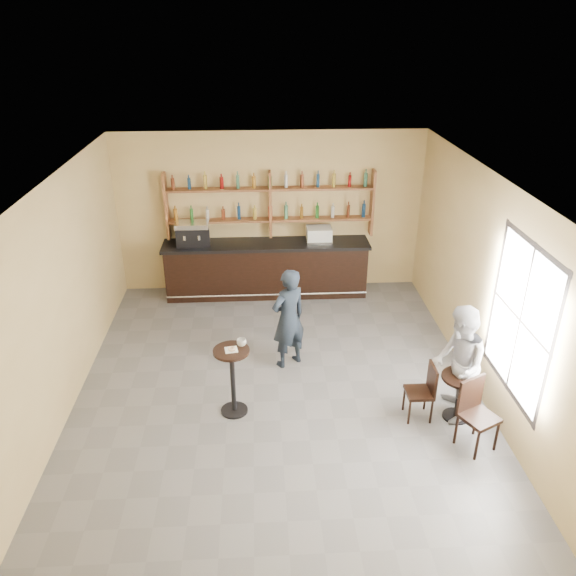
{
  "coord_description": "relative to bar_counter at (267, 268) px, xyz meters",
  "views": [
    {
      "loc": [
        -0.25,
        -7.13,
        5.13
      ],
      "look_at": [
        0.2,
        0.8,
        1.25
      ],
      "focal_mm": 35.0,
      "sensor_mm": 36.0,
      "label": 1
    }
  ],
  "objects": [
    {
      "name": "napkin",
      "position": [
        -0.55,
        -3.78,
        0.49
      ],
      "size": [
        0.19,
        0.19,
        0.0
      ],
      "primitive_type": "cube",
      "rotation": [
        0.0,
        0.0,
        0.16
      ],
      "color": "white",
      "rests_on": "pedestal_table"
    },
    {
      "name": "window_pane",
      "position": [
        3.09,
        -4.35,
        1.15
      ],
      "size": [
        0.0,
        2.0,
        2.0
      ],
      "primitive_type": "plane",
      "rotation": [
        1.57,
        0.0,
        -1.57
      ],
      "color": "white",
      "rests_on": "wall_right"
    },
    {
      "name": "pastry_case",
      "position": [
        1.04,
        0.0,
        0.7
      ],
      "size": [
        0.54,
        0.45,
        0.3
      ],
      "primitive_type": null,
      "rotation": [
        0.0,
        0.0,
        -0.1
      ],
      "color": "silver",
      "rests_on": "bar_counter"
    },
    {
      "name": "ceiling",
      "position": [
        0.1,
        -3.15,
        2.65
      ],
      "size": [
        7.0,
        7.0,
        0.0
      ],
      "primitive_type": "plane",
      "rotation": [
        3.14,
        0.0,
        0.0
      ],
      "color": "white",
      "rests_on": "wall_back"
    },
    {
      "name": "chair_west",
      "position": [
        2.03,
        -4.04,
        -0.13
      ],
      "size": [
        0.36,
        0.36,
        0.84
      ],
      "primitive_type": null,
      "rotation": [
        0.0,
        0.0,
        -1.57
      ],
      "color": "black",
      "rests_on": "floor"
    },
    {
      "name": "liquor_bottles",
      "position": [
        0.1,
        0.22,
        1.43
      ],
      "size": [
        3.68,
        0.1,
        1.0
      ],
      "primitive_type": null,
      "color": "#8C5919",
      "rests_on": "shelf_unit"
    },
    {
      "name": "donut",
      "position": [
        -0.54,
        -3.79,
        0.51
      ],
      "size": [
        0.14,
        0.14,
        0.04
      ],
      "primitive_type": "torus",
      "rotation": [
        0.0,
        0.0,
        0.33
      ],
      "color": "#BD7D45",
      "rests_on": "napkin"
    },
    {
      "name": "man_main",
      "position": [
        0.29,
        -2.59,
        0.29
      ],
      "size": [
        0.73,
        0.67,
        1.68
      ],
      "primitive_type": "imported",
      "rotation": [
        0.0,
        0.0,
        3.71
      ],
      "color": "black",
      "rests_on": "floor"
    },
    {
      "name": "bar_counter",
      "position": [
        0.0,
        0.0,
        0.0
      ],
      "size": [
        4.05,
        0.79,
        1.1
      ],
      "primitive_type": null,
      "color": "black",
      "rests_on": "floor"
    },
    {
      "name": "wall_left",
      "position": [
        -2.9,
        -3.15,
        1.05
      ],
      "size": [
        0.0,
        7.0,
        7.0
      ],
      "primitive_type": "plane",
      "rotation": [
        1.57,
        0.0,
        1.57
      ],
      "color": "tan",
      "rests_on": "floor"
    },
    {
      "name": "window_frame",
      "position": [
        3.09,
        -4.35,
        1.15
      ],
      "size": [
        0.04,
        1.7,
        2.1
      ],
      "primitive_type": null,
      "color": "black",
      "rests_on": "wall_right"
    },
    {
      "name": "cup_pedestal",
      "position": [
        -0.41,
        -3.68,
        0.54
      ],
      "size": [
        0.14,
        0.14,
        0.1
      ],
      "primitive_type": "imported",
      "rotation": [
        0.0,
        0.0,
        -0.05
      ],
      "color": "white",
      "rests_on": "pedestal_table"
    },
    {
      "name": "floor",
      "position": [
        0.1,
        -3.15,
        -0.55
      ],
      "size": [
        7.0,
        7.0,
        0.0
      ],
      "primitive_type": "plane",
      "color": "slate",
      "rests_on": "ground"
    },
    {
      "name": "chair_south",
      "position": [
        2.63,
        -4.69,
        -0.06
      ],
      "size": [
        0.56,
        0.56,
        0.97
      ],
      "primitive_type": null,
      "rotation": [
        0.0,
        0.0,
        0.47
      ],
      "color": "black",
      "rests_on": "floor"
    },
    {
      "name": "cup_cafe",
      "position": [
        2.63,
        -4.09,
        0.19
      ],
      "size": [
        0.12,
        0.12,
        0.09
      ],
      "primitive_type": "imported",
      "rotation": [
        0.0,
        0.0,
        0.28
      ],
      "color": "white",
      "rests_on": "cafe_table"
    },
    {
      "name": "shelf_unit",
      "position": [
        0.1,
        0.22,
        1.26
      ],
      "size": [
        4.0,
        0.26,
        1.4
      ],
      "primitive_type": null,
      "color": "brown",
      "rests_on": "wall_back"
    },
    {
      "name": "wall_back",
      "position": [
        0.1,
        0.35,
        1.05
      ],
      "size": [
        7.0,
        0.0,
        7.0
      ],
      "primitive_type": "plane",
      "rotation": [
        1.57,
        0.0,
        0.0
      ],
      "color": "tan",
      "rests_on": "floor"
    },
    {
      "name": "patron_second",
      "position": [
        2.52,
        -4.04,
        0.31
      ],
      "size": [
        0.78,
        0.93,
        1.71
      ],
      "primitive_type": "imported",
      "rotation": [
        0.0,
        0.0,
        -1.75
      ],
      "color": "gray",
      "rests_on": "floor"
    },
    {
      "name": "wall_front",
      "position": [
        0.1,
        -6.65,
        1.05
      ],
      "size": [
        7.0,
        0.0,
        7.0
      ],
      "primitive_type": "plane",
      "rotation": [
        -1.57,
        0.0,
        0.0
      ],
      "color": "tan",
      "rests_on": "floor"
    },
    {
      "name": "espresso_machine",
      "position": [
        -1.41,
        0.0,
        0.78
      ],
      "size": [
        0.67,
        0.46,
        0.46
      ],
      "primitive_type": null,
      "rotation": [
        0.0,
        0.0,
        0.08
      ],
      "color": "black",
      "rests_on": "bar_counter"
    },
    {
      "name": "wall_right",
      "position": [
        3.1,
        -3.15,
        1.05
      ],
      "size": [
        0.0,
        7.0,
        7.0
      ],
      "primitive_type": "plane",
      "rotation": [
        1.57,
        0.0,
        -1.57
      ],
      "color": "tan",
      "rests_on": "floor"
    },
    {
      "name": "cafe_table",
      "position": [
        2.58,
        -4.09,
        -0.2
      ],
      "size": [
        0.66,
        0.66,
        0.69
      ],
      "primitive_type": null,
      "rotation": [
        0.0,
        0.0,
        0.23
      ],
      "color": "black",
      "rests_on": "floor"
    },
    {
      "name": "pedestal_table",
      "position": [
        -0.55,
        -3.78,
        -0.03
      ],
      "size": [
        0.66,
        0.66,
        1.04
      ],
      "primitive_type": null,
      "rotation": [
        0.0,
        0.0,
        0.38
      ],
      "color": "black",
      "rests_on": "floor"
    }
  ]
}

